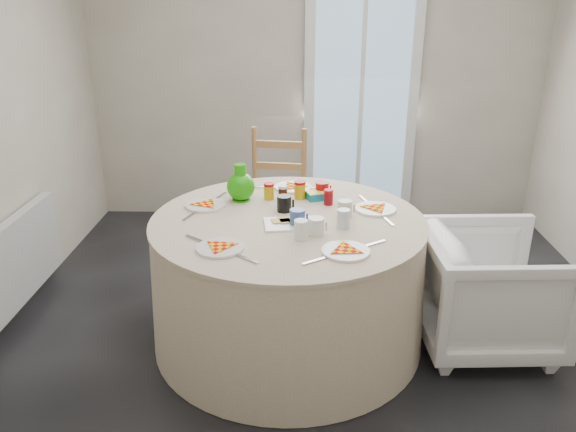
{
  "coord_description": "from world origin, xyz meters",
  "views": [
    {
      "loc": [
        -0.12,
        -3.05,
        1.98
      ],
      "look_at": [
        -0.19,
        -0.09,
        0.8
      ],
      "focal_mm": 35.0,
      "sensor_mm": 36.0,
      "label": 1
    }
  ],
  "objects_px": {
    "radiator": "(21,257)",
    "table": "(288,282)",
    "wooden_chair": "(276,203)",
    "armchair": "(489,285)",
    "green_pitcher": "(241,187)"
  },
  "relations": [
    {
      "from": "radiator",
      "to": "wooden_chair",
      "type": "distance_m",
      "value": 1.81
    },
    {
      "from": "wooden_chair",
      "to": "green_pitcher",
      "type": "xyz_separation_m",
      "value": [
        -0.17,
        -0.79,
        0.4
      ]
    },
    {
      "from": "wooden_chair",
      "to": "green_pitcher",
      "type": "distance_m",
      "value": 0.91
    },
    {
      "from": "radiator",
      "to": "green_pitcher",
      "type": "relative_size",
      "value": 4.45
    },
    {
      "from": "table",
      "to": "wooden_chair",
      "type": "relative_size",
      "value": 1.57
    },
    {
      "from": "wooden_chair",
      "to": "table",
      "type": "bearing_deg",
      "value": -76.56
    },
    {
      "from": "wooden_chair",
      "to": "armchair",
      "type": "bearing_deg",
      "value": -33.97
    },
    {
      "from": "wooden_chair",
      "to": "armchair",
      "type": "height_order",
      "value": "wooden_chair"
    },
    {
      "from": "table",
      "to": "wooden_chair",
      "type": "bearing_deg",
      "value": 96.41
    },
    {
      "from": "radiator",
      "to": "table",
      "type": "bearing_deg",
      "value": -9.47
    },
    {
      "from": "table",
      "to": "armchair",
      "type": "bearing_deg",
      "value": -1.61
    },
    {
      "from": "table",
      "to": "wooden_chair",
      "type": "xyz_separation_m",
      "value": [
        -0.12,
        1.1,
        0.09
      ]
    },
    {
      "from": "wooden_chair",
      "to": "armchair",
      "type": "distance_m",
      "value": 1.73
    },
    {
      "from": "radiator",
      "to": "table",
      "type": "height_order",
      "value": "table"
    },
    {
      "from": "armchair",
      "to": "wooden_chair",
      "type": "bearing_deg",
      "value": 46.24
    }
  ]
}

